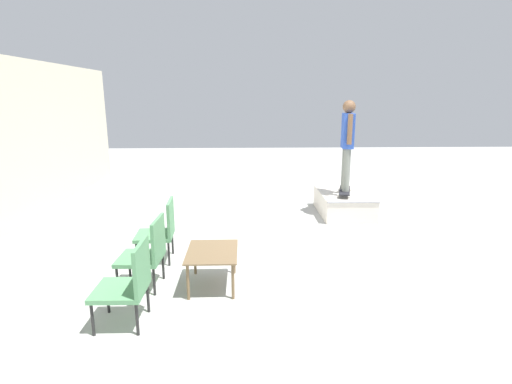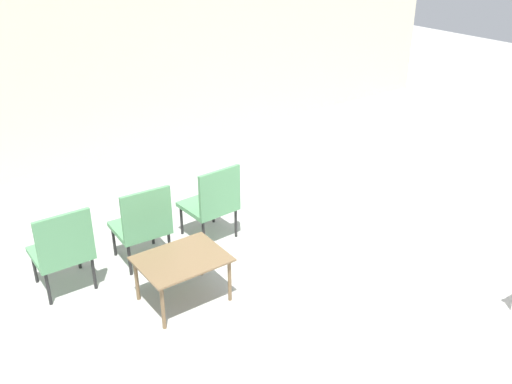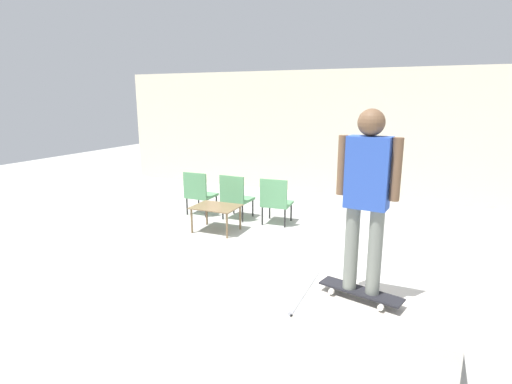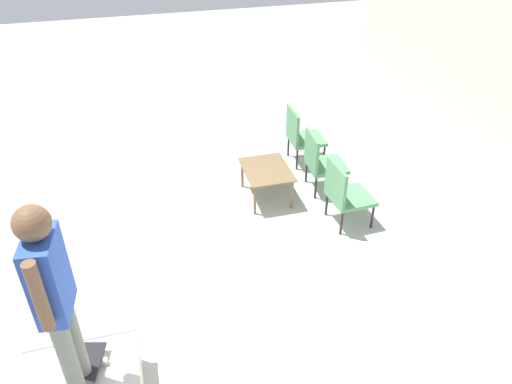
# 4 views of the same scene
# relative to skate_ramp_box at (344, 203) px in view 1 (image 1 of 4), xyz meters

# --- Properties ---
(ground_plane) EXTENTS (24.00, 24.00, 0.00)m
(ground_plane) POSITION_rel_skate_ramp_box_xyz_m (-1.66, 1.31, -0.22)
(ground_plane) COLOR #A8A8A3
(skate_ramp_box) EXTENTS (1.42, 0.97, 0.46)m
(skate_ramp_box) POSITION_rel_skate_ramp_box_xyz_m (0.00, 0.00, 0.00)
(skate_ramp_box) COLOR silver
(skate_ramp_box) RESTS_ON ground_plane
(skateboard_on_ramp) EXTENTS (0.83, 0.40, 0.07)m
(skateboard_on_ramp) POSITION_rel_skate_ramp_box_xyz_m (-0.17, 0.04, 0.30)
(skateboard_on_ramp) COLOR black
(skateboard_on_ramp) RESTS_ON skate_ramp_box
(person_skater) EXTENTS (0.57, 0.24, 1.71)m
(person_skater) POSITION_rel_skate_ramp_box_xyz_m (-0.17, 0.04, 1.32)
(person_skater) COLOR gray
(person_skater) RESTS_ON skateboard_on_ramp
(coffee_table) EXTENTS (0.80, 0.62, 0.46)m
(coffee_table) POSITION_rel_skate_ramp_box_xyz_m (-3.05, 2.41, 0.19)
(coffee_table) COLOR brown
(coffee_table) RESTS_ON ground_plane
(patio_chair_left) EXTENTS (0.53, 0.53, 0.89)m
(patio_chair_left) POSITION_rel_skate_ramp_box_xyz_m (-3.88, 3.21, 0.26)
(patio_chair_left) COLOR black
(patio_chair_left) RESTS_ON ground_plane
(patio_chair_center) EXTENTS (0.55, 0.55, 0.89)m
(patio_chair_center) POSITION_rel_skate_ramp_box_xyz_m (-3.06, 3.21, 0.26)
(patio_chair_center) COLOR black
(patio_chair_center) RESTS_ON ground_plane
(patio_chair_right) EXTENTS (0.55, 0.55, 0.89)m
(patio_chair_right) POSITION_rel_skate_ramp_box_xyz_m (-2.22, 3.21, 0.26)
(patio_chair_right) COLOR black
(patio_chair_right) RESTS_ON ground_plane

